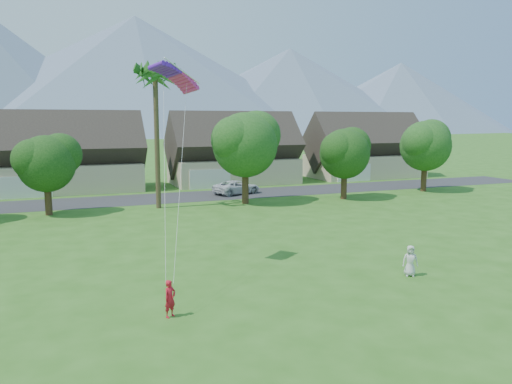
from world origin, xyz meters
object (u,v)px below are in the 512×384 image
watcher (410,261)px  parafoil_kite (175,74)px  parked_car (237,187)px  kite_flyer (170,299)px

watcher → parafoil_kite: 15.04m
parked_car → parafoil_kite: parafoil_kite is taller
kite_flyer → watcher: bearing=-28.4°
kite_flyer → parked_car: size_ratio=0.29×
parafoil_kite → kite_flyer: bearing=-132.9°
kite_flyer → parked_car: kite_flyer is taller
watcher → parked_car: 29.63m
watcher → parafoil_kite: parafoil_kite is taller
parked_car → kite_flyer: bearing=136.2°
kite_flyer → parafoil_kite: 11.60m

